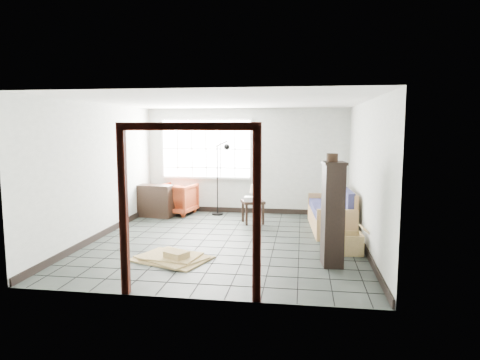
% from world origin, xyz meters
% --- Properties ---
extents(ground, '(5.50, 5.50, 0.00)m').
position_xyz_m(ground, '(0.00, 0.00, 0.00)').
color(ground, black).
rests_on(ground, ground).
extents(room_shell, '(5.02, 5.52, 2.61)m').
position_xyz_m(room_shell, '(0.00, 0.03, 1.68)').
color(room_shell, '#A7ADA6').
rests_on(room_shell, ground).
extents(window_panel, '(2.32, 0.08, 1.52)m').
position_xyz_m(window_panel, '(-1.00, 2.70, 1.60)').
color(window_panel, silver).
rests_on(window_panel, ground).
extents(doorway_trim, '(1.80, 0.08, 2.20)m').
position_xyz_m(doorway_trim, '(0.00, -2.70, 1.38)').
color(doorway_trim, '#3C140D').
rests_on(doorway_trim, ground).
extents(futon_sofa, '(0.91, 2.09, 0.90)m').
position_xyz_m(futon_sofa, '(2.05, 1.25, 0.33)').
color(futon_sofa, olive).
rests_on(futon_sofa, ground).
extents(armchair, '(0.94, 0.90, 0.84)m').
position_xyz_m(armchair, '(-1.66, 2.33, 0.42)').
color(armchair, maroon).
rests_on(armchair, ground).
extents(side_table, '(0.60, 0.60, 0.51)m').
position_xyz_m(side_table, '(0.30, 1.58, 0.42)').
color(side_table, black).
rests_on(side_table, ground).
extents(table_lamp, '(0.24, 0.24, 0.37)m').
position_xyz_m(table_lamp, '(0.35, 1.58, 0.77)').
color(table_lamp, black).
rests_on(table_lamp, side_table).
extents(projector, '(0.30, 0.23, 0.10)m').
position_xyz_m(projector, '(0.27, 1.50, 0.56)').
color(projector, silver).
rests_on(projector, side_table).
extents(floor_lamp, '(0.47, 0.33, 1.82)m').
position_xyz_m(floor_lamp, '(-0.54, 2.35, 0.97)').
color(floor_lamp, black).
rests_on(floor_lamp, ground).
extents(console_shelf, '(1.03, 0.53, 0.77)m').
position_xyz_m(console_shelf, '(-2.15, 1.94, 0.38)').
color(console_shelf, black).
rests_on(console_shelf, ground).
extents(tall_shelf, '(0.39, 0.48, 1.62)m').
position_xyz_m(tall_shelf, '(1.86, -1.15, 0.82)').
color(tall_shelf, black).
rests_on(tall_shelf, ground).
extents(pot, '(0.17, 0.17, 0.13)m').
position_xyz_m(pot, '(1.83, -1.20, 1.68)').
color(pot, black).
rests_on(pot, tall_shelf).
extents(open_box, '(0.86, 0.46, 0.47)m').
position_xyz_m(open_box, '(2.15, -0.47, 0.17)').
color(open_box, olive).
rests_on(open_box, ground).
extents(cardboard_pile, '(1.38, 1.18, 0.17)m').
position_xyz_m(cardboard_pile, '(-0.68, -1.26, 0.04)').
color(cardboard_pile, olive).
rests_on(cardboard_pile, ground).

